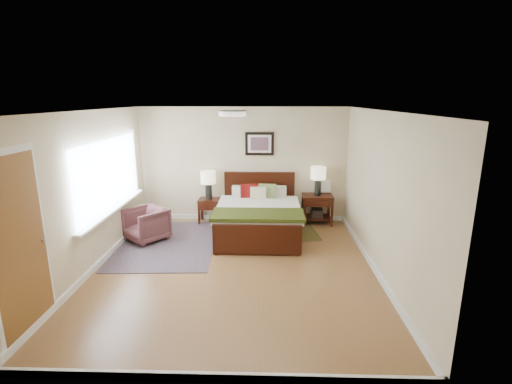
# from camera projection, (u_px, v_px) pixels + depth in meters

# --- Properties ---
(floor) EXTENTS (5.00, 5.00, 0.00)m
(floor) POSITION_uv_depth(u_px,v_px,m) (235.00, 268.00, 6.01)
(floor) COLOR olive
(floor) RESTS_ON ground
(back_wall) EXTENTS (4.50, 0.04, 2.50)m
(back_wall) POSITION_uv_depth(u_px,v_px,m) (244.00, 165.00, 8.12)
(back_wall) COLOR beige
(back_wall) RESTS_ON ground
(front_wall) EXTENTS (4.50, 0.04, 2.50)m
(front_wall) POSITION_uv_depth(u_px,v_px,m) (209.00, 264.00, 3.28)
(front_wall) COLOR beige
(front_wall) RESTS_ON ground
(left_wall) EXTENTS (0.04, 5.00, 2.50)m
(left_wall) POSITION_uv_depth(u_px,v_px,m) (90.00, 193.00, 5.77)
(left_wall) COLOR beige
(left_wall) RESTS_ON ground
(right_wall) EXTENTS (0.04, 5.00, 2.50)m
(right_wall) POSITION_uv_depth(u_px,v_px,m) (381.00, 195.00, 5.64)
(right_wall) COLOR beige
(right_wall) RESTS_ON ground
(ceiling) EXTENTS (4.50, 5.00, 0.02)m
(ceiling) POSITION_uv_depth(u_px,v_px,m) (232.00, 111.00, 5.39)
(ceiling) COLOR white
(ceiling) RESTS_ON back_wall
(window) EXTENTS (0.11, 2.72, 1.32)m
(window) POSITION_uv_depth(u_px,v_px,m) (111.00, 175.00, 6.41)
(window) COLOR silver
(window) RESTS_ON left_wall
(door) EXTENTS (0.06, 1.00, 2.18)m
(door) POSITION_uv_depth(u_px,v_px,m) (20.00, 247.00, 4.11)
(door) COLOR silver
(door) RESTS_ON ground
(ceil_fixture) EXTENTS (0.44, 0.44, 0.08)m
(ceil_fixture) POSITION_uv_depth(u_px,v_px,m) (232.00, 113.00, 5.40)
(ceil_fixture) COLOR white
(ceil_fixture) RESTS_ON ceiling
(bed) EXTENTS (1.67, 2.01, 1.08)m
(bed) POSITION_uv_depth(u_px,v_px,m) (258.00, 211.00, 7.34)
(bed) COLOR #341307
(bed) RESTS_ON ground
(wall_art) EXTENTS (0.62, 0.05, 0.50)m
(wall_art) POSITION_uv_depth(u_px,v_px,m) (260.00, 144.00, 7.97)
(wall_art) COLOR black
(wall_art) RESTS_ON back_wall
(nightstand_left) EXTENTS (0.45, 0.40, 0.53)m
(nightstand_left) POSITION_uv_depth(u_px,v_px,m) (209.00, 204.00, 8.11)
(nightstand_left) COLOR #341307
(nightstand_left) RESTS_ON ground
(nightstand_right) EXTENTS (0.65, 0.48, 0.64)m
(nightstand_right) POSITION_uv_depth(u_px,v_px,m) (317.00, 206.00, 8.05)
(nightstand_right) COLOR #341307
(nightstand_right) RESTS_ON ground
(lamp_left) EXTENTS (0.32, 0.32, 0.61)m
(lamp_left) POSITION_uv_depth(u_px,v_px,m) (208.00, 180.00, 7.99)
(lamp_left) COLOR black
(lamp_left) RESTS_ON nightstand_left
(lamp_right) EXTENTS (0.32, 0.32, 0.61)m
(lamp_right) POSITION_uv_depth(u_px,v_px,m) (318.00, 176.00, 7.90)
(lamp_right) COLOR black
(lamp_right) RESTS_ON nightstand_right
(armchair) EXTENTS (0.98, 0.98, 0.64)m
(armchair) POSITION_uv_depth(u_px,v_px,m) (146.00, 224.00, 7.11)
(armchair) COLOR brown
(armchair) RESTS_ON ground
(rug_persian) EXTENTS (1.87, 2.56, 0.01)m
(rug_persian) POSITION_uv_depth(u_px,v_px,m) (168.00, 243.00, 7.02)
(rug_persian) COLOR #0D1F44
(rug_persian) RESTS_ON ground
(rug_navy) EXTENTS (1.05, 1.41, 0.01)m
(rug_navy) POSITION_uv_depth(u_px,v_px,m) (294.00, 230.00, 7.72)
(rug_navy) COLOR black
(rug_navy) RESTS_ON ground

